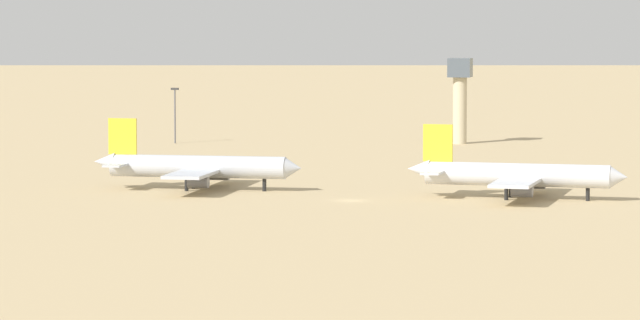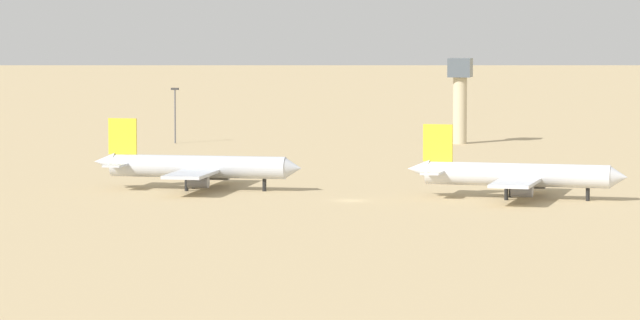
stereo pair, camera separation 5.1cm
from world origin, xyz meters
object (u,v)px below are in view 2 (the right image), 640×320
Objects in this scene: light_pole_west at (175,111)px; control_tower at (460,92)px; parked_jet_yellow_2 at (196,167)px; parked_jet_yellow_3 at (515,175)px.

control_tower is at bearing 11.22° from light_pole_west.
parked_jet_yellow_3 is at bearing -4.69° from parked_jet_yellow_2.
light_pole_west is at bearing 107.32° from parked_jet_yellow_2.
control_tower is at bearing 74.44° from parked_jet_yellow_2.
control_tower reaches higher than light_pole_west.
control_tower is 1.53× the size of light_pole_west.
control_tower is 65.49m from light_pole_west.
light_pole_west is at bearing -168.78° from control_tower.
light_pole_west is (-89.64, 106.12, 3.63)m from parked_jet_yellow_3.
light_pole_west is (-64.10, -12.72, -4.27)m from control_tower.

